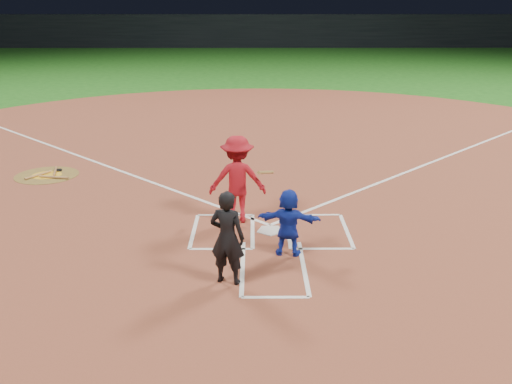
{
  "coord_description": "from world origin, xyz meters",
  "views": [
    {
      "loc": [
        -0.36,
        -10.96,
        4.57
      ],
      "look_at": [
        -0.3,
        -0.4,
        1.0
      ],
      "focal_mm": 40.0,
      "sensor_mm": 36.0,
      "label": 1
    }
  ],
  "objects_px": {
    "home_plate": "(270,230)",
    "on_deck_circle": "(47,175)",
    "catcher": "(288,222)",
    "umpire": "(227,238)",
    "batter_at_plate": "(237,179)"
  },
  "relations": [
    {
      "from": "on_deck_circle",
      "to": "umpire",
      "type": "xyz_separation_m",
      "value": [
        5.22,
        -6.23,
        0.81
      ]
    },
    {
      "from": "home_plate",
      "to": "on_deck_circle",
      "type": "bearing_deg",
      "value": -33.49
    },
    {
      "from": "umpire",
      "to": "batter_at_plate",
      "type": "relative_size",
      "value": 0.87
    },
    {
      "from": "umpire",
      "to": "on_deck_circle",
      "type": "bearing_deg",
      "value": -32.75
    },
    {
      "from": "home_plate",
      "to": "umpire",
      "type": "bearing_deg",
      "value": 70.76
    },
    {
      "from": "home_plate",
      "to": "batter_at_plate",
      "type": "distance_m",
      "value": 1.3
    },
    {
      "from": "umpire",
      "to": "batter_at_plate",
      "type": "distance_m",
      "value": 2.84
    },
    {
      "from": "umpire",
      "to": "batter_at_plate",
      "type": "height_order",
      "value": "batter_at_plate"
    },
    {
      "from": "home_plate",
      "to": "on_deck_circle",
      "type": "distance_m",
      "value": 7.2
    },
    {
      "from": "catcher",
      "to": "umpire",
      "type": "xyz_separation_m",
      "value": [
        -1.08,
        -1.11,
        0.17
      ]
    },
    {
      "from": "on_deck_circle",
      "to": "batter_at_plate",
      "type": "bearing_deg",
      "value": -32.53
    },
    {
      "from": "home_plate",
      "to": "batter_at_plate",
      "type": "height_order",
      "value": "batter_at_plate"
    },
    {
      "from": "home_plate",
      "to": "on_deck_circle",
      "type": "relative_size",
      "value": 0.35
    },
    {
      "from": "catcher",
      "to": "batter_at_plate",
      "type": "xyz_separation_m",
      "value": [
        -0.99,
        1.72,
        0.3
      ]
    },
    {
      "from": "home_plate",
      "to": "catcher",
      "type": "xyz_separation_m",
      "value": [
        0.3,
        -1.14,
        0.63
      ]
    }
  ]
}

